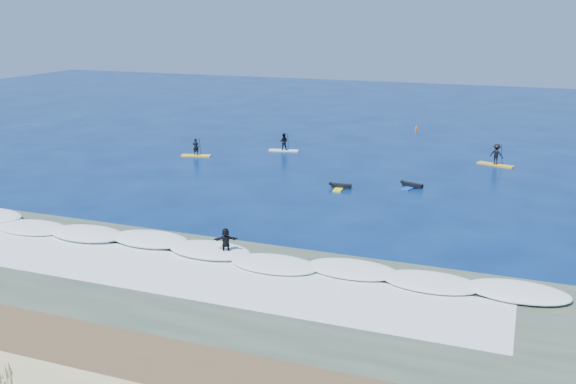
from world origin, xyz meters
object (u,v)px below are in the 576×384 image
at_px(prone_paddler_near, 340,186).
at_px(marker_buoy, 416,129).
at_px(sup_paddler_left, 196,150).
at_px(prone_paddler_far, 411,185).
at_px(wave_surfer, 226,243).
at_px(sup_paddler_right, 496,156).
at_px(sup_paddler_center, 284,143).

height_order(prone_paddler_near, marker_buoy, marker_buoy).
height_order(sup_paddler_left, prone_paddler_far, sup_paddler_left).
relative_size(prone_paddler_near, marker_buoy, 3.56).
bearing_deg(wave_surfer, sup_paddler_right, 39.12).
bearing_deg(sup_paddler_left, wave_surfer, -72.26).
bearing_deg(prone_paddler_near, marker_buoy, -5.80).
bearing_deg(sup_paddler_left, prone_paddler_near, -35.61).
bearing_deg(marker_buoy, sup_paddler_center, -123.84).
distance_m(prone_paddler_near, marker_buoy, 25.76).
distance_m(sup_paddler_right, prone_paddler_near, 15.84).
bearing_deg(marker_buoy, prone_paddler_near, -92.71).
bearing_deg(sup_paddler_center, prone_paddler_far, -43.74).
bearing_deg(wave_surfer, sup_paddler_left, 95.43).
bearing_deg(marker_buoy, sup_paddler_left, -130.11).
height_order(prone_paddler_near, wave_surfer, wave_surfer).
distance_m(sup_paddler_left, prone_paddler_far, 20.75).
height_order(sup_paddler_right, marker_buoy, sup_paddler_right).
height_order(wave_surfer, marker_buoy, wave_surfer).
bearing_deg(wave_surfer, sup_paddler_center, 77.79).
relative_size(wave_surfer, marker_buoy, 3.46).
height_order(sup_paddler_left, marker_buoy, sup_paddler_left).
relative_size(sup_paddler_right, marker_buoy, 5.12).
distance_m(sup_paddler_right, marker_buoy, 16.65).
relative_size(sup_paddler_center, sup_paddler_right, 0.91).
bearing_deg(sup_paddler_center, sup_paddler_right, -8.13).
xyz_separation_m(sup_paddler_center, prone_paddler_near, (8.74, -10.89, -0.58)).
xyz_separation_m(sup_paddler_right, prone_paddler_near, (-10.44, -11.89, -0.69)).
height_order(sup_paddler_left, sup_paddler_right, sup_paddler_right).
relative_size(sup_paddler_right, wave_surfer, 1.48).
height_order(sup_paddler_right, prone_paddler_far, sup_paddler_right).
xyz_separation_m(sup_paddler_right, wave_surfer, (-12.28, -27.49, 0.01)).
height_order(sup_paddler_right, wave_surfer, sup_paddler_right).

